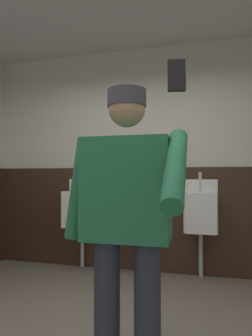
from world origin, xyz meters
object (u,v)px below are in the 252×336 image
at_px(urinal_middle, 137,210).
at_px(cell_phone, 176,76).
at_px(urinal_left, 80,208).
at_px(urinal_right, 201,212).
at_px(person, 126,218).

xyz_separation_m(urinal_middle, cell_phone, (0.65, -2.47, 0.76)).
bearing_deg(urinal_left, urinal_middle, 0.00).
distance_m(urinal_right, person, 2.02).
bearing_deg(cell_phone, urinal_left, 109.56).
xyz_separation_m(urinal_middle, urinal_right, (0.75, 0.00, 0.00)).
relative_size(person, cell_phone, 15.02).
distance_m(person, cell_phone, 0.81).
bearing_deg(cell_phone, urinal_right, 77.69).
relative_size(urinal_middle, cell_phone, 11.27).
height_order(urinal_middle, person, person).
distance_m(urinal_middle, person, 2.01).
relative_size(urinal_middle, person, 0.75).
relative_size(urinal_left, person, 0.75).
xyz_separation_m(urinal_left, urinal_right, (1.50, 0.00, 0.00)).
bearing_deg(urinal_left, person, -60.85).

